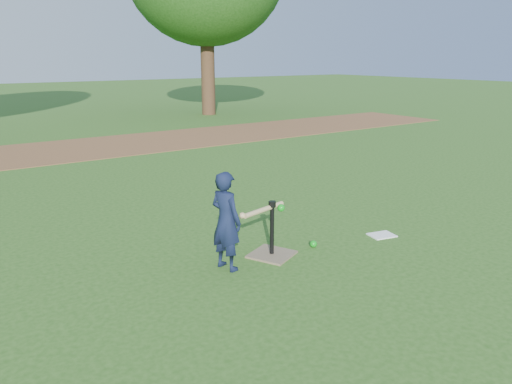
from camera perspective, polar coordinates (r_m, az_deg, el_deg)
ground at (r=5.50m, az=-2.18°, el=-7.18°), size 80.00×80.00×0.00m
dirt_strip at (r=12.28m, az=-21.58°, el=4.39°), size 24.00×3.00×0.01m
child at (r=5.00m, az=-3.45°, el=-3.33°), size 0.32×0.42×1.02m
wiffle_ball_ground at (r=5.73m, az=6.58°, el=-5.91°), size 0.08×0.08×0.08m
clipboard at (r=6.24m, az=14.17°, el=-4.80°), size 0.34×0.29×0.01m
batting_tee at (r=5.44m, az=1.82°, el=-6.18°), size 0.57×0.57×0.61m
swing_action at (r=5.22m, az=1.09°, el=-2.04°), size 0.63×0.20×0.09m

